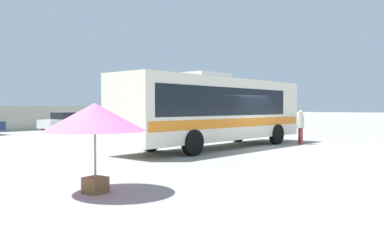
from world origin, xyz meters
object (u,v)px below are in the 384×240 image
(coach_bus_cream_orange, at_px, (215,109))
(vendor_umbrella_near_gate_pink, at_px, (95,118))
(attendant_by_bus_door, at_px, (301,125))
(parked_car_third_white, at_px, (68,122))

(coach_bus_cream_orange, distance_m, vendor_umbrella_near_gate_pink, 10.54)
(attendant_by_bus_door, distance_m, parked_car_third_white, 19.00)
(vendor_umbrella_near_gate_pink, bearing_deg, coach_bus_cream_orange, 20.77)
(parked_car_third_white, bearing_deg, attendant_by_bus_door, -86.52)
(vendor_umbrella_near_gate_pink, bearing_deg, parked_car_third_white, 57.27)
(vendor_umbrella_near_gate_pink, relative_size, parked_car_third_white, 0.53)
(coach_bus_cream_orange, distance_m, parked_car_third_white, 16.95)
(attendant_by_bus_door, xyz_separation_m, parked_car_third_white, (-1.15, 18.96, -0.19))
(attendant_by_bus_door, distance_m, vendor_umbrella_near_gate_pink, 14.31)
(vendor_umbrella_near_gate_pink, distance_m, parked_car_third_white, 24.20)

